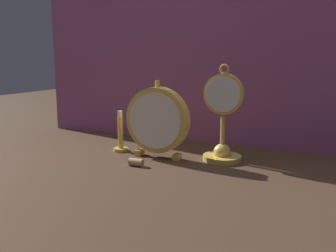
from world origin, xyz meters
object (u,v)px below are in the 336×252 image
object	(u,v)px
pocket_watch_on_stand	(223,128)
mantel_clock_silver	(157,120)
brass_candlestick	(121,138)
wine_cork	(136,162)

from	to	relation	value
pocket_watch_on_stand	mantel_clock_silver	distance (m)	0.20
brass_candlestick	wine_cork	bearing A→B (deg)	-44.79
mantel_clock_silver	pocket_watch_on_stand	bearing A→B (deg)	14.54
mantel_clock_silver	brass_candlestick	bearing A→B (deg)	171.33
pocket_watch_on_stand	brass_candlestick	distance (m)	0.34
mantel_clock_silver	brass_candlestick	world-z (taller)	mantel_clock_silver
brass_candlestick	pocket_watch_on_stand	bearing A→B (deg)	4.61
pocket_watch_on_stand	mantel_clock_silver	xyz separation A→B (m)	(-0.19, -0.05, 0.02)
pocket_watch_on_stand	mantel_clock_silver	bearing A→B (deg)	-165.46
brass_candlestick	mantel_clock_silver	bearing A→B (deg)	-8.67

